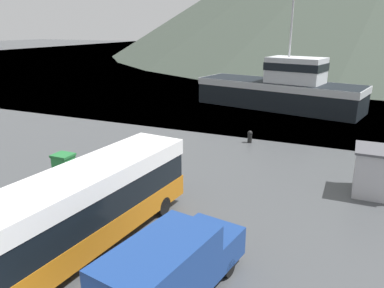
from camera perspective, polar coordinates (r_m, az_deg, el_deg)
water_surface at (r=149.12m, az=21.87°, el=12.96°), size 240.00×240.00×0.00m
tour_bus at (r=15.80m, az=-16.17°, el=-9.08°), size 3.64×11.59×3.39m
delivery_van at (r=12.83m, az=-3.24°, el=-18.36°), size 3.13×6.37×2.41m
fishing_boat at (r=42.94m, az=13.46°, el=8.21°), size 18.83×8.95×12.33m
storage_bin at (r=24.06m, az=-18.93°, el=-3.05°), size 1.17×1.06×1.42m
dock_kiosk at (r=22.53m, az=26.54°, el=-3.80°), size 2.60×2.50×2.59m
mooring_bollard at (r=29.74m, az=8.81°, el=1.19°), size 0.40×0.40×0.97m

